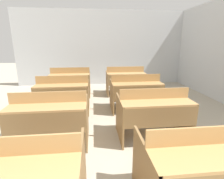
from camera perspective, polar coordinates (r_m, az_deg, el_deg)
wall_back at (r=6.82m, az=-3.40°, el=13.30°), size 6.35×0.06×2.76m
bench_front_left at (r=1.89m, az=-29.06°, el=-24.30°), size 1.16×0.77×0.88m
bench_front_right at (r=2.02m, az=27.46°, el=-21.29°), size 1.16×0.77×0.88m
bench_second_left at (r=2.96m, az=-19.48°, el=-8.47°), size 1.16×0.77×0.88m
bench_second_right at (r=3.06m, az=13.29°, el=-7.23°), size 1.16×0.77×0.88m
bench_third_left at (r=4.19m, az=-15.62°, el=-1.25°), size 1.16×0.77×0.88m
bench_third_right at (r=4.23m, az=7.65°, el=-0.64°), size 1.16×0.77×0.88m
bench_back_left at (r=5.46m, az=-13.35°, el=2.68°), size 1.16×0.77×0.88m
bench_back_right at (r=5.51m, az=4.34°, el=3.17°), size 1.16×0.77×0.88m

